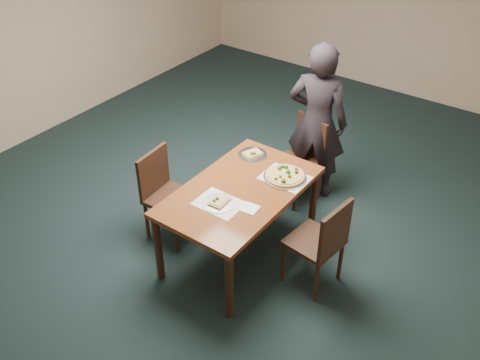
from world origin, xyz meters
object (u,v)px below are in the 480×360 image
Objects in this scene: pizza_pan at (285,176)px; chair_right at (322,240)px; slice_plate_near at (219,202)px; chair_far at (303,154)px; chair_left at (164,190)px; dining_table at (240,197)px; diner at (317,122)px; slice_plate_far at (253,154)px.

chair_right is at bearing -28.29° from pizza_pan.
chair_right is 3.25× the size of slice_plate_near.
chair_far is 1.00× the size of chair_left.
chair_right is at bearing -85.32° from chair_left.
dining_table is 0.87× the size of diner.
chair_far is at bearing 90.82° from dining_table.
dining_table is 0.46m from pizza_pan.
slice_plate_far is at bearing 56.56° from diner.
pizza_pan is at bearing -17.54° from slice_plate_far.
dining_table is 0.80m from chair_left.
chair_left is 1.72m from diner.
chair_right is (0.83, -1.09, 0.00)m from chair_far.
chair_right is at bearing 22.48° from slice_plate_near.
diner is 6.13× the size of slice_plate_near.
pizza_pan is 0.48m from slice_plate_far.
chair_left reaches higher than slice_plate_far.
dining_table is at bearing 74.31° from diner.
chair_far is at bearing 89.69° from slice_plate_near.
diner reaches higher than chair_far.
slice_plate_near is 1.00× the size of slice_plate_far.
chair_right is (1.58, 0.25, 0.00)m from chair_left.
chair_right is 1.16m from slice_plate_far.
slice_plate_far is (-0.23, 0.53, 0.10)m from dining_table.
slice_plate_near is at bearing -75.66° from slice_plate_far.
slice_plate_near is at bearing -101.53° from chair_left.
dining_table is 1.65× the size of chair_left.
pizza_pan is (0.23, 0.38, 0.12)m from dining_table.
chair_right is (0.81, 0.07, -0.14)m from dining_table.
dining_table is 5.36× the size of slice_plate_far.
chair_far is 0.53× the size of diner.
slice_plate_near is (0.75, -0.09, 0.25)m from chair_left.
slice_plate_far is (-0.28, -0.77, -0.10)m from diner.
chair_right is 1.48m from diner.
chair_far is 0.85m from pizza_pan.
slice_plate_far is at bearing 113.41° from dining_table.
pizza_pan is at bearing -111.26° from chair_right.
slice_plate_far reaches higher than dining_table.
slice_plate_near reaches higher than slice_plate_far.
pizza_pan is (0.18, -0.91, -0.08)m from diner.
dining_table is 1.31m from diner.
slice_plate_near is at bearing -60.48° from chair_right.
chair_left is 3.25× the size of slice_plate_near.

